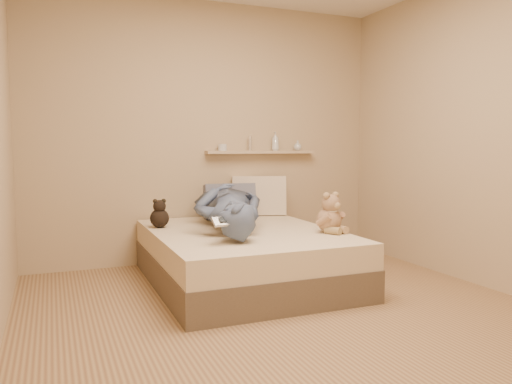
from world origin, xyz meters
name	(u,v)px	position (x,y,z in m)	size (l,w,h in m)	color
room	(293,125)	(0.00, 0.00, 1.30)	(3.80, 3.80, 3.80)	#997B4F
bed	(244,256)	(0.00, 0.93, 0.22)	(1.50, 1.90, 0.45)	brown
game_console	(226,221)	(-0.34, 0.40, 0.62)	(0.20, 0.10, 0.07)	#B8BBBF
teddy_bear	(330,216)	(0.62, 0.55, 0.59)	(0.27, 0.28, 0.34)	#A37D59
dark_plush	(160,215)	(-0.63, 1.34, 0.56)	(0.17, 0.17, 0.26)	black
pillow_cream	(259,196)	(0.49, 1.76, 0.65)	(0.55, 0.16, 0.40)	beige
pillow_grey	(230,202)	(0.12, 1.62, 0.62)	(0.50, 0.14, 0.34)	slate
person	(227,205)	(-0.08, 1.12, 0.65)	(0.60, 1.65, 0.39)	#46546E
wall_shelf	(261,152)	(0.55, 1.84, 1.10)	(1.20, 0.12, 0.03)	tan
shelf_bottles	(270,144)	(0.65, 1.84, 1.19)	(0.95, 0.11, 0.20)	silver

